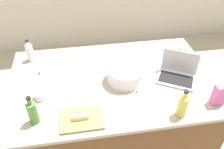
{
  "coord_description": "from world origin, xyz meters",
  "views": [
    {
      "loc": [
        -0.24,
        -1.48,
        2.17
      ],
      "look_at": [
        0.0,
        0.0,
        0.95
      ],
      "focal_mm": 37.04,
      "sensor_mm": 36.0,
      "label": 1
    }
  ],
  "objects_px": {
    "butter_stick_left": "(81,117)",
    "cutting_board": "(82,119)",
    "bottle_vinegar": "(30,52)",
    "bottle_oil": "(183,105)",
    "bottle_olive": "(33,112)",
    "ramekin_small": "(183,47)",
    "laptop": "(177,73)",
    "candy_bag": "(219,95)",
    "mixing_bowl_large": "(125,74)",
    "ramekin_medium": "(41,95)"
  },
  "relations": [
    {
      "from": "bottle_olive",
      "to": "candy_bag",
      "type": "height_order",
      "value": "bottle_olive"
    },
    {
      "from": "ramekin_small",
      "to": "candy_bag",
      "type": "height_order",
      "value": "candy_bag"
    },
    {
      "from": "ramekin_medium",
      "to": "butter_stick_left",
      "type": "bearing_deg",
      "value": -43.22
    },
    {
      "from": "bottle_olive",
      "to": "bottle_oil",
      "type": "bearing_deg",
      "value": -5.78
    },
    {
      "from": "ramekin_medium",
      "to": "mixing_bowl_large",
      "type": "bearing_deg",
      "value": 8.11
    },
    {
      "from": "laptop",
      "to": "bottle_olive",
      "type": "height_order",
      "value": "bottle_olive"
    },
    {
      "from": "bottle_olive",
      "to": "bottle_oil",
      "type": "distance_m",
      "value": 1.03
    },
    {
      "from": "candy_bag",
      "to": "bottle_olive",
      "type": "bearing_deg",
      "value": 178.32
    },
    {
      "from": "butter_stick_left",
      "to": "cutting_board",
      "type": "bearing_deg",
      "value": 0.0
    },
    {
      "from": "cutting_board",
      "to": "candy_bag",
      "type": "distance_m",
      "value": 1.02
    },
    {
      "from": "cutting_board",
      "to": "candy_bag",
      "type": "bearing_deg",
      "value": 0.22
    },
    {
      "from": "butter_stick_left",
      "to": "ramekin_small",
      "type": "bearing_deg",
      "value": 35.12
    },
    {
      "from": "bottle_oil",
      "to": "cutting_board",
      "type": "xyz_separation_m",
      "value": [
        -0.7,
        0.06,
        -0.08
      ]
    },
    {
      "from": "bottle_vinegar",
      "to": "butter_stick_left",
      "type": "relative_size",
      "value": 1.93
    },
    {
      "from": "butter_stick_left",
      "to": "ramekin_small",
      "type": "xyz_separation_m",
      "value": [
        1.07,
        0.75,
        -0.02
      ]
    },
    {
      "from": "mixing_bowl_large",
      "to": "butter_stick_left",
      "type": "height_order",
      "value": "mixing_bowl_large"
    },
    {
      "from": "cutting_board",
      "to": "ramekin_small",
      "type": "relative_size",
      "value": 3.71
    },
    {
      "from": "ramekin_small",
      "to": "candy_bag",
      "type": "xyz_separation_m",
      "value": [
        -0.05,
        -0.75,
        0.06
      ]
    },
    {
      "from": "mixing_bowl_large",
      "to": "ramekin_small",
      "type": "relative_size",
      "value": 3.74
    },
    {
      "from": "ramekin_small",
      "to": "candy_bag",
      "type": "bearing_deg",
      "value": -93.75
    },
    {
      "from": "bottle_oil",
      "to": "ramekin_medium",
      "type": "relative_size",
      "value": 2.22
    },
    {
      "from": "cutting_board",
      "to": "ramekin_medium",
      "type": "xyz_separation_m",
      "value": [
        -0.3,
        0.27,
        0.02
      ]
    },
    {
      "from": "candy_bag",
      "to": "laptop",
      "type": "bearing_deg",
      "value": 118.69
    },
    {
      "from": "bottle_vinegar",
      "to": "bottle_oil",
      "type": "distance_m",
      "value": 1.42
    },
    {
      "from": "laptop",
      "to": "ramekin_small",
      "type": "height_order",
      "value": "laptop"
    },
    {
      "from": "laptop",
      "to": "bottle_olive",
      "type": "distance_m",
      "value": 1.19
    },
    {
      "from": "bottle_oil",
      "to": "candy_bag",
      "type": "distance_m",
      "value": 0.32
    },
    {
      "from": "mixing_bowl_large",
      "to": "bottle_vinegar",
      "type": "distance_m",
      "value": 0.91
    },
    {
      "from": "mixing_bowl_large",
      "to": "bottle_vinegar",
      "type": "relative_size",
      "value": 1.43
    },
    {
      "from": "mixing_bowl_large",
      "to": "ramekin_medium",
      "type": "bearing_deg",
      "value": -171.89
    },
    {
      "from": "bottle_olive",
      "to": "bottle_oil",
      "type": "relative_size",
      "value": 1.01
    },
    {
      "from": "laptop",
      "to": "bottle_olive",
      "type": "bearing_deg",
      "value": -165.54
    },
    {
      "from": "bottle_oil",
      "to": "mixing_bowl_large",
      "type": "bearing_deg",
      "value": 126.58
    },
    {
      "from": "ramekin_medium",
      "to": "laptop",
      "type": "bearing_deg",
      "value": 3.31
    },
    {
      "from": "bottle_vinegar",
      "to": "ramekin_small",
      "type": "bearing_deg",
      "value": -2.09
    },
    {
      "from": "ramekin_medium",
      "to": "candy_bag",
      "type": "relative_size",
      "value": 0.61
    },
    {
      "from": "bottle_oil",
      "to": "ramekin_medium",
      "type": "bearing_deg",
      "value": 161.49
    },
    {
      "from": "laptop",
      "to": "bottle_vinegar",
      "type": "distance_m",
      "value": 1.34
    },
    {
      "from": "bottle_olive",
      "to": "butter_stick_left",
      "type": "distance_m",
      "value": 0.32
    },
    {
      "from": "bottle_oil",
      "to": "butter_stick_left",
      "type": "distance_m",
      "value": 0.71
    },
    {
      "from": "butter_stick_left",
      "to": "ramekin_medium",
      "type": "relative_size",
      "value": 1.06
    },
    {
      "from": "mixing_bowl_large",
      "to": "cutting_board",
      "type": "distance_m",
      "value": 0.54
    },
    {
      "from": "bottle_olive",
      "to": "ramekin_medium",
      "type": "relative_size",
      "value": 2.23
    },
    {
      "from": "laptop",
      "to": "candy_bag",
      "type": "distance_m",
      "value": 0.38
    },
    {
      "from": "butter_stick_left",
      "to": "candy_bag",
      "type": "distance_m",
      "value": 1.02
    },
    {
      "from": "laptop",
      "to": "butter_stick_left",
      "type": "bearing_deg",
      "value": -157.89
    },
    {
      "from": "bottle_vinegar",
      "to": "butter_stick_left",
      "type": "distance_m",
      "value": 0.91
    },
    {
      "from": "mixing_bowl_large",
      "to": "ramekin_medium",
      "type": "height_order",
      "value": "mixing_bowl_large"
    },
    {
      "from": "mixing_bowl_large",
      "to": "bottle_oil",
      "type": "xyz_separation_m",
      "value": [
        0.32,
        -0.43,
        0.02
      ]
    },
    {
      "from": "ramekin_small",
      "to": "candy_bag",
      "type": "distance_m",
      "value": 0.75
    }
  ]
}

